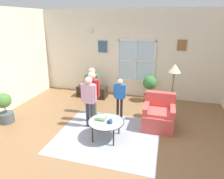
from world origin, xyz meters
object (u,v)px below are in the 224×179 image
Objects in this scene: potted_plant_by_window at (149,86)px; floor_lamp at (174,74)px; person_green_shirt at (92,86)px; person_pink_shirt at (89,96)px; coffee_table at (106,122)px; book_stack at (101,118)px; potted_plant_corner at (5,107)px; remote_near_cup at (108,122)px; person_blue_shirt at (120,94)px; television at (92,81)px; cup at (110,121)px; armchair at (159,116)px; remote_near_books at (105,118)px; person_red_shirt at (92,91)px; tv_stand at (92,92)px.

potted_plant_by_window is 0.56× the size of floor_lamp.
person_green_shirt is 0.79m from person_pink_shirt.
potted_plant_by_window is (0.74, 2.48, 0.12)m from coffee_table.
potted_plant_corner is (-2.67, -0.07, -0.03)m from book_stack.
remote_near_cup reaches higher than coffee_table.
coffee_table is 0.61× the size of person_green_shirt.
remote_near_cup is at bearing -89.17° from person_blue_shirt.
person_green_shirt reaches higher than potted_plant_corner.
person_blue_shirt is 1.56m from potted_plant_by_window.
television is 0.38× the size of person_green_shirt.
person_blue_shirt is at bearing 90.83° from remote_near_cup.
coffee_table is at bearing 153.43° from cup.
person_green_shirt is 1.65× the size of potted_plant_corner.
potted_plant_by_window is (0.88, 2.43, 0.06)m from book_stack.
potted_plant_corner is (-3.95, -0.86, 0.12)m from armchair.
remote_near_books is 0.16× the size of potted_plant_by_window.
television is 2.53m from book_stack.
person_red_shirt is at bearing 131.23° from coffee_table.
coffee_table is 0.74× the size of person_blue_shirt.
potted_plant_corner is at bearing -163.08° from person_red_shirt.
remote_near_books is 0.66m from person_pink_shirt.
remote_near_books is 2.74m from potted_plant_corner.
remote_near_books is at bearing 119.92° from coffee_table.
remote_near_cup is 0.10× the size of person_pink_shirt.
floor_lamp is (1.36, 1.40, 0.86)m from remote_near_cup.
remote_near_books is at bearing -150.07° from armchair.
person_red_shirt is at bearing 16.92° from potted_plant_corner.
remote_near_books is 0.12× the size of person_blue_shirt.
armchair is at bearing -118.94° from floor_lamp.
remote_near_books is 1.27m from person_green_shirt.
potted_plant_corner is 4.54m from floor_lamp.
remote_near_cup is at bearing -24.23° from book_stack.
armchair is 1.51m from book_stack.
person_red_shirt is at bearing 125.54° from book_stack.
book_stack is at bearing -64.01° from television.
tv_stand is at bearing 119.11° from remote_near_cup.
potted_plant_corner is at bearing -162.04° from floor_lamp.
book_stack is at bearing -126.50° from remote_near_books.
tv_stand is 2.50m from remote_near_books.
television reaches higher than tv_stand.
floor_lamp reaches higher than book_stack.
book_stack is (1.11, -2.27, -0.11)m from television.
remote_near_books is 0.10× the size of person_pink_shirt.
person_green_shirt is at bearing 125.23° from remote_near_cup.
armchair is 0.76× the size of person_blue_shirt.
person_red_shirt is at bearing -145.72° from person_blue_shirt.
armchair is 6.21× the size of remote_near_books.
coffee_table is at bearing -48.77° from person_red_shirt.
floor_lamp is at bearing 43.55° from coffee_table.
coffee_table is 1.43m from person_green_shirt.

